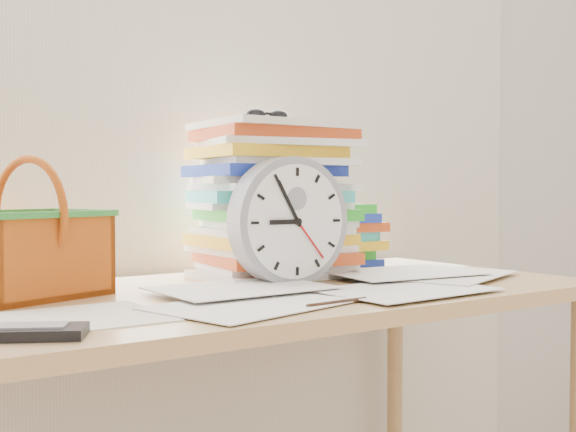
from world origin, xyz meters
TOP-DOWN VIEW (x-y plane):
  - curtain at (0.00, 1.98)m, footprint 2.40×0.01m
  - desk at (0.00, 1.60)m, footprint 1.40×0.70m
  - paper_stack at (0.13, 1.76)m, footprint 0.39×0.33m
  - clock at (0.08, 1.61)m, footprint 0.27×0.05m
  - sunglasses at (0.10, 1.73)m, footprint 0.12×0.11m
  - book_stack at (0.34, 1.83)m, footprint 0.28×0.21m
  - basket at (-0.42, 1.74)m, footprint 0.31×0.28m
  - pen at (-0.01, 1.34)m, footprint 0.14×0.02m
  - calculator at (-0.53, 1.36)m, footprint 0.17×0.14m
  - scattered_papers at (0.00, 1.60)m, footprint 1.26×0.42m

SIDE VIEW (x-z plane):
  - desk at x=0.00m, z-range 0.30..1.05m
  - pen at x=-0.01m, z-range 0.75..0.76m
  - scattered_papers at x=0.00m, z-range 0.75..0.77m
  - calculator at x=-0.53m, z-range 0.75..0.77m
  - book_stack at x=0.34m, z-range 0.75..0.92m
  - basket at x=-0.42m, z-range 0.75..1.01m
  - clock at x=0.08m, z-range 0.75..1.02m
  - paper_stack at x=0.13m, z-range 0.75..1.11m
  - sunglasses at x=0.10m, z-range 1.11..1.14m
  - curtain at x=0.00m, z-range 0.05..2.55m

